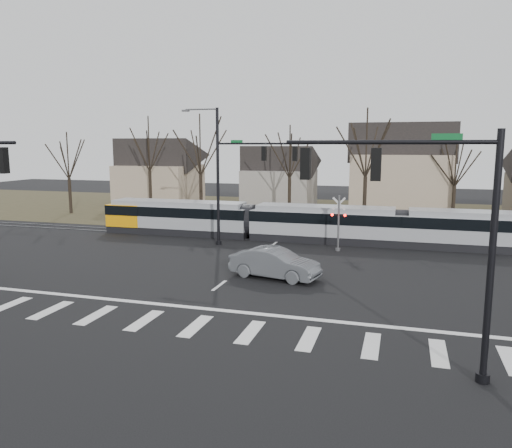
# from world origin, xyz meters

# --- Properties ---
(ground) EXTENTS (140.00, 140.00, 0.00)m
(ground) POSITION_xyz_m (0.00, 0.00, 0.00)
(ground) COLOR black
(grass_verge) EXTENTS (140.00, 28.00, 0.01)m
(grass_verge) POSITION_xyz_m (0.00, 32.00, 0.01)
(grass_verge) COLOR #38331E
(grass_verge) RESTS_ON ground
(crosswalk) EXTENTS (27.00, 2.60, 0.01)m
(crosswalk) POSITION_xyz_m (0.00, -4.00, 0.01)
(crosswalk) COLOR silver
(crosswalk) RESTS_ON ground
(stop_line) EXTENTS (28.00, 0.35, 0.01)m
(stop_line) POSITION_xyz_m (0.00, -1.80, 0.01)
(stop_line) COLOR silver
(stop_line) RESTS_ON ground
(lane_dashes) EXTENTS (0.18, 30.00, 0.01)m
(lane_dashes) POSITION_xyz_m (0.00, 16.00, 0.01)
(lane_dashes) COLOR silver
(lane_dashes) RESTS_ON ground
(rail_pair) EXTENTS (90.00, 1.52, 0.06)m
(rail_pair) POSITION_xyz_m (0.00, 15.80, 0.03)
(rail_pair) COLOR #59595E
(rail_pair) RESTS_ON ground
(tram) EXTENTS (36.99, 2.75, 2.80)m
(tram) POSITION_xyz_m (3.36, 16.00, 1.53)
(tram) COLOR gray
(tram) RESTS_ON ground
(sedan) EXTENTS (3.94, 5.92, 1.70)m
(sedan) POSITION_xyz_m (2.47, 4.40, 0.85)
(sedan) COLOR #5A5E63
(sedan) RESTS_ON ground
(signal_pole_near_right) EXTENTS (6.72, 0.44, 8.00)m
(signal_pole_near_right) POSITION_xyz_m (10.11, -6.00, 5.17)
(signal_pole_near_right) COLOR black
(signal_pole_near_right) RESTS_ON ground
(signal_pole_far) EXTENTS (9.28, 0.44, 10.20)m
(signal_pole_far) POSITION_xyz_m (-2.41, 12.50, 5.70)
(signal_pole_far) COLOR black
(signal_pole_far) RESTS_ON ground
(rail_crossing_signal) EXTENTS (1.08, 0.36, 4.00)m
(rail_crossing_signal) POSITION_xyz_m (5.00, 12.79, 1.89)
(rail_crossing_signal) COLOR #59595B
(rail_crossing_signal) RESTS_ON ground
(tree_row) EXTENTS (59.20, 7.20, 10.00)m
(tree_row) POSITION_xyz_m (2.00, 26.00, 5.00)
(tree_row) COLOR black
(tree_row) RESTS_ON ground
(house_a) EXTENTS (9.72, 8.64, 8.60)m
(house_a) POSITION_xyz_m (-20.00, 34.00, 4.46)
(house_a) COLOR tan
(house_a) RESTS_ON ground
(house_b) EXTENTS (8.64, 7.56, 7.65)m
(house_b) POSITION_xyz_m (-5.00, 36.00, 3.97)
(house_b) COLOR gray
(house_b) RESTS_ON ground
(house_c) EXTENTS (10.80, 8.64, 10.10)m
(house_c) POSITION_xyz_m (9.00, 33.00, 5.23)
(house_c) COLOR tan
(house_c) RESTS_ON ground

